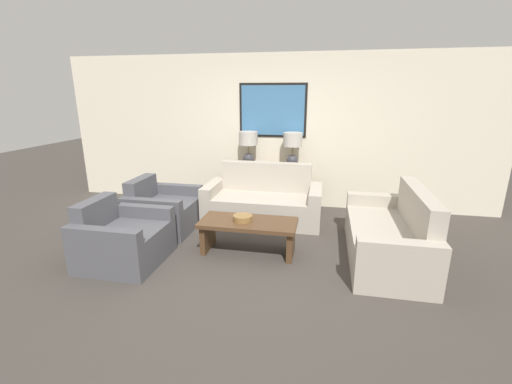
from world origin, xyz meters
name	(u,v)px	position (x,y,z in m)	size (l,w,h in m)	color
ground_plane	(242,260)	(0.00, 0.00, 0.00)	(20.00, 20.00, 0.00)	#3D3833
back_wall	(273,132)	(0.00, 2.37, 1.33)	(7.73, 0.12, 2.65)	beige
console_table	(270,187)	(0.00, 2.10, 0.37)	(1.23, 0.39, 0.74)	brown
table_lamp_left	(248,144)	(-0.39, 2.10, 1.13)	(0.32, 0.32, 0.61)	#333338
table_lamp_right	(293,146)	(0.39, 2.10, 1.13)	(0.32, 0.32, 0.61)	#333338
couch_by_back_wall	(263,202)	(0.00, 1.45, 0.30)	(1.83, 0.86, 0.90)	#ADA393
couch_by_side	(390,236)	(1.77, 0.42, 0.30)	(0.86, 1.83, 0.90)	#ADA393
coffee_table	(248,229)	(0.02, 0.24, 0.32)	(1.23, 0.55, 0.43)	#4C331E
decorative_bowl	(243,218)	(-0.05, 0.25, 0.47)	(0.24, 0.24, 0.07)	olive
armchair_near_back_wall	(163,211)	(-1.42, 0.78, 0.28)	(0.90, 0.95, 0.77)	#4C4C51
armchair_near_camera	(123,240)	(-1.42, -0.29, 0.28)	(0.90, 0.95, 0.77)	#4C4C51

